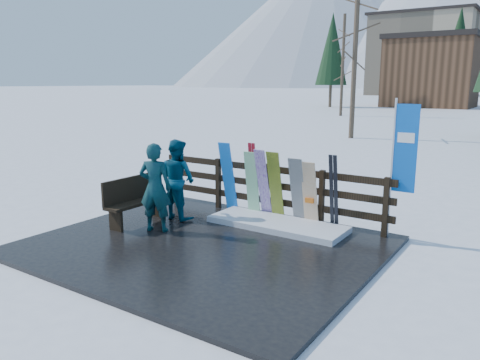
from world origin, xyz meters
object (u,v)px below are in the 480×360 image
Objects in this scene: snowboard_0 at (228,177)px; snowboard_3 at (263,184)px; snowboard_1 at (252,184)px; bench at (135,199)px; snowboard_5 at (310,194)px; person_back at (178,179)px; snowboard_2 at (275,186)px; rental_flag at (402,154)px; person_front at (155,188)px; snowboard_4 at (298,191)px.

snowboard_3 is at bearing 0.00° from snowboard_0.
snowboard_1 is at bearing -180.00° from snowboard_3.
bench is 3.58m from snowboard_5.
person_back is (-1.25, -0.99, 0.14)m from snowboard_1.
bench is 2.70m from snowboard_3.
snowboard_5 is 2.81m from person_back.
snowboard_1 is 0.95× the size of snowboard_2.
snowboard_1 is at bearing -174.94° from rental_flag.
bench is 0.86× the size of person_front.
snowboard_3 is 2.31m from person_front.
snowboard_3 is at bearing 180.00° from snowboard_5.
snowboard_4 is at bearing 31.66° from bench.
snowboard_0 reaches higher than snowboard_1.
snowboard_4 is 2.16m from rental_flag.
snowboard_3 is 1.83m from person_back.
snowboard_3 is at bearing 0.00° from snowboard_1.
snowboard_0 is at bearing 180.00° from snowboard_2.
rental_flag is (2.77, 0.27, 0.85)m from snowboard_3.
snowboard_2 reaches higher than snowboard_5.
snowboard_1 is (1.75, 1.76, 0.20)m from bench.
snowboard_2 is 0.97× the size of snowboard_3.
snowboard_4 is 0.27m from snowboard_5.
snowboard_0 reaches higher than snowboard_5.
snowboard_1 is 0.93× the size of snowboard_3.
rental_flag is 4.67m from person_front.
person_back reaches higher than snowboard_4.
snowboard_0 is at bearing -180.00° from snowboard_3.
person_front reaches higher than snowboard_4.
snowboard_3 reaches higher than snowboard_5.
person_front reaches higher than bench.
snowboard_2 is at bearing -143.84° from person_back.
snowboard_4 is 2.86m from person_front.
snowboard_1 is at bearing 180.00° from snowboard_2.
snowboard_2 is 2.49m from person_front.
person_front reaches higher than snowboard_5.
rental_flag reaches higher than snowboard_0.
rental_flag is (3.68, 0.27, 0.81)m from snowboard_0.
bench is 0.99× the size of snowboard_2.
snowboard_3 is 0.89× the size of person_front.
snowboard_1 reaches higher than snowboard_5.
person_back is (-1.53, -0.99, 0.10)m from snowboard_3.
rental_flag is at bearing 5.06° from snowboard_1.
rental_flag is at bearing 6.24° from snowboard_2.
bench is 0.58× the size of rental_flag.
snowboard_1 is 1.01× the size of snowboard_4.
person_back is at bearing -147.14° from snowboard_3.
rental_flag is (4.80, 2.03, 1.09)m from bench.
snowboard_2 is at bearing 0.00° from snowboard_0.
snowboard_3 is 1.08× the size of snowboard_4.
rental_flag is at bearing 22.91° from bench.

